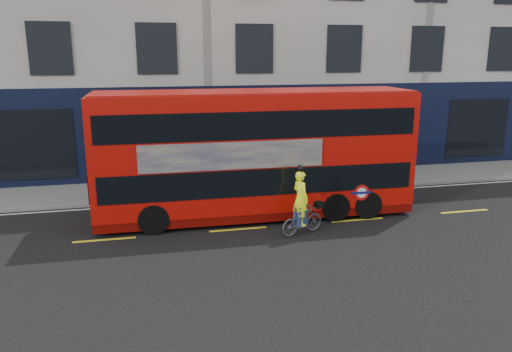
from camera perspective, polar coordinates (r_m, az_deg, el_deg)
name	(u,v)px	position (r m, az deg, el deg)	size (l,w,h in m)	color
ground	(248,247)	(14.26, -0.92, -8.14)	(120.00, 120.00, 0.00)	black
pavement	(214,187)	(20.31, -4.77, -1.21)	(60.00, 3.00, 0.12)	gray
kerb	(220,197)	(18.89, -4.10, -2.36)	(60.00, 0.12, 0.13)	gray
building_terrace	(192,7)	(26.09, -7.28, 18.56)	(50.00, 10.07, 15.00)	beige
road_edge_line	(222,200)	(18.62, -3.96, -2.79)	(58.00, 0.10, 0.01)	silver
lane_dashes	(238,229)	(15.63, -2.08, -6.10)	(58.00, 0.12, 0.01)	yellow
bus	(256,153)	(16.36, 0.04, 2.61)	(10.41, 2.53, 4.18)	#B60D07
cyclist	(302,211)	(15.05, 5.24, -3.95)	(1.54, 0.90, 2.17)	#4D4F52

